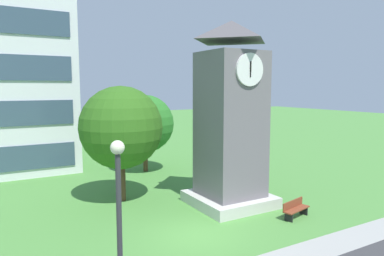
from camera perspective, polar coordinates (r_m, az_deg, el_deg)
The scene contains 6 objects.
ground_plane at distance 16.89m, azimuth 0.64°, elevation -16.60°, with size 160.00×160.00×0.00m, color #4C893D.
clock_tower at distance 19.94m, azimuth 6.17°, elevation 0.49°, with size 4.14×4.14×10.20m.
park_bench at distance 19.42m, azimuth 16.18°, elevation -12.28°, with size 1.86×0.89×0.88m.
street_lamp at distance 9.52m, azimuth -11.56°, elevation -13.82°, with size 0.36×0.36×5.33m.
tree_by_building at distance 28.17m, azimuth -7.51°, elevation 0.68°, with size 4.52×4.52×6.06m.
tree_streetside at distance 20.95m, azimuth -11.24°, elevation 0.06°, with size 4.79×4.79×6.73m.
Camera 1 is at (-7.89, -13.38, 6.64)m, focal length 33.41 mm.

